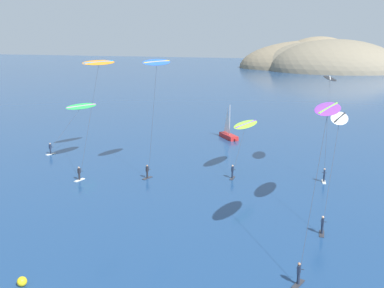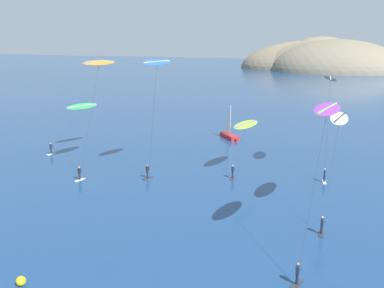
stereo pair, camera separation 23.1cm
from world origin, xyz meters
name	(u,v)px [view 1 (the left image)]	position (x,y,z in m)	size (l,w,h in m)	color
headland_island	(323,70)	(12.49, 214.68, 0.00)	(75.88, 57.70, 30.24)	#84755B
sailboat_near	(229,135)	(3.09, 56.74, 0.64)	(4.38, 5.30, 5.70)	#B22323
kitesurfer_orange	(98,70)	(-8.10, 32.89, 12.85)	(2.85, 7.89, 14.09)	silver
kitesurfer_blue	(156,72)	(-0.98, 34.06, 12.71)	(2.65, 5.62, 14.28)	#2D2D33
kitesurfer_purple	(326,119)	(19.28, 16.98, 11.03)	(2.94, 9.44, 12.13)	#2D2D33
kitesurfer_black	(329,87)	(18.92, 39.81, 11.01)	(1.76, 6.29, 12.30)	silver
kitesurfer_white	(339,125)	(20.22, 25.98, 8.96)	(2.34, 8.83, 10.04)	#2D2D33
kitesurfer_lime	(245,127)	(9.14, 38.29, 5.76)	(2.94, 7.39, 6.44)	#2D2D33
kitesurfer_green	(79,110)	(-17.25, 43.55, 5.88)	(4.54, 8.65, 6.85)	silver
marker_buoy	(22,281)	(-0.34, 5.91, 0.35)	(0.70, 0.70, 0.70)	yellow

